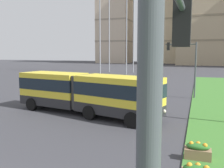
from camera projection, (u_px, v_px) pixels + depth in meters
articulated_bus at (86, 92)px, 18.83m from camera, size 12.01×5.08×3.00m
car_grey_wagon at (75, 87)px, 28.44m from camera, size 4.54×2.33×1.58m
flower_planter_2 at (198, 151)px, 10.79m from camera, size 1.10×0.56×0.74m
traffic_light_far_right at (185, 60)px, 25.39m from camera, size 3.11×0.28×5.66m
traffic_light_near_right at (167, 133)px, 2.60m from camera, size 0.28×3.15×5.51m
apartment_tower_west at (115, 11)px, 114.50m from camera, size 14.28×14.24×46.92m
apartment_tower_westcentre at (171, 11)px, 112.02m from camera, size 18.08×15.98×46.59m
transmission_pylon at (117, 1)px, 55.44m from camera, size 9.00×6.24×28.92m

